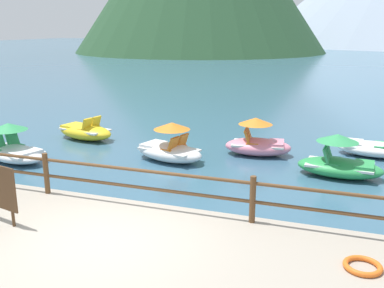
{
  "coord_description": "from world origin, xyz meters",
  "views": [
    {
      "loc": [
        3.85,
        -6.3,
        4.1
      ],
      "look_at": [
        -0.05,
        5.0,
        0.9
      ],
      "focal_mm": 40.94,
      "sensor_mm": 36.0,
      "label": 1
    }
  ],
  "objects": [
    {
      "name": "pedal_boat_0",
      "position": [
        -5.2,
        7.54,
        0.3
      ],
      "size": [
        2.61,
        1.68,
        0.89
      ],
      "color": "yellow",
      "rests_on": "ground"
    },
    {
      "name": "ground_plane",
      "position": [
        0.0,
        40.0,
        0.0
      ],
      "size": [
        200.0,
        200.0,
        0.0
      ],
      "primitive_type": "plane",
      "color": "#38607A"
    },
    {
      "name": "pedal_boat_5",
      "position": [
        4.99,
        8.69,
        0.25
      ],
      "size": [
        2.5,
        1.45,
        0.82
      ],
      "color": "white",
      "rests_on": "ground"
    },
    {
      "name": "pedal_boat_2",
      "position": [
        1.35,
        7.58,
        0.42
      ],
      "size": [
        2.27,
        1.4,
        1.25
      ],
      "color": "pink",
      "rests_on": "ground"
    },
    {
      "name": "pedal_boat_4",
      "position": [
        -1.17,
        6.03,
        0.41
      ],
      "size": [
        2.58,
        1.8,
        1.25
      ],
      "color": "white",
      "rests_on": "ground"
    },
    {
      "name": "life_ring",
      "position": [
        4.39,
        0.43,
        0.45
      ],
      "size": [
        0.61,
        0.61,
        0.09
      ],
      "primitive_type": "torus",
      "color": "orange",
      "rests_on": "promenade_dock"
    },
    {
      "name": "dock_railing",
      "position": [
        -0.0,
        1.55,
        0.98
      ],
      "size": [
        23.92,
        0.12,
        0.95
      ],
      "color": "brown",
      "rests_on": "promenade_dock"
    },
    {
      "name": "pedal_boat_6",
      "position": [
        -5.84,
        4.41,
        0.38
      ],
      "size": [
        2.83,
        1.93,
        1.2
      ],
      "color": "white",
      "rests_on": "ground"
    },
    {
      "name": "pedal_boat_3",
      "position": [
        3.95,
        6.2,
        0.4
      ],
      "size": [
        2.42,
        1.38,
        1.22
      ],
      "color": "green",
      "rests_on": "ground"
    }
  ]
}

